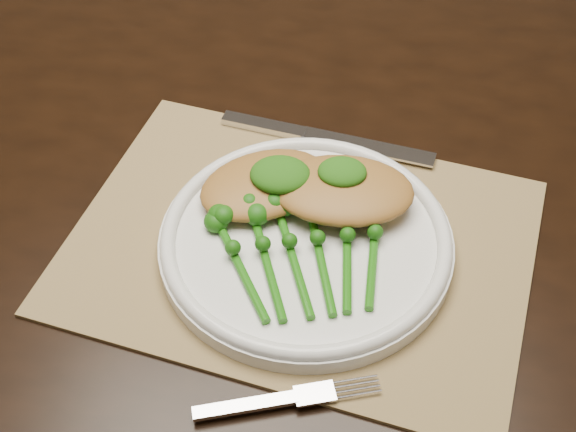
# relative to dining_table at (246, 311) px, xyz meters

# --- Properties ---
(dining_table) EXTENTS (1.68, 1.06, 0.75)m
(dining_table) POSITION_rel_dining_table_xyz_m (0.00, 0.00, 0.00)
(dining_table) COLOR black
(dining_table) RESTS_ON ground
(placemat) EXTENTS (0.48, 0.40, 0.00)m
(placemat) POSITION_rel_dining_table_xyz_m (0.09, -0.19, 0.37)
(placemat) COLOR olive
(placemat) RESTS_ON dining_table
(dinner_plate) EXTENTS (0.27, 0.27, 0.02)m
(dinner_plate) POSITION_rel_dining_table_xyz_m (0.09, -0.20, 0.39)
(dinner_plate) COLOR white
(dinner_plate) RESTS_ON placemat
(knife) EXTENTS (0.23, 0.07, 0.01)m
(knife) POSITION_rel_dining_table_xyz_m (0.08, -0.04, 0.38)
(knife) COLOR silver
(knife) RESTS_ON placemat
(fork) EXTENTS (0.15, 0.05, 0.00)m
(fork) POSITION_rel_dining_table_xyz_m (0.10, -0.36, 0.38)
(fork) COLOR silver
(fork) RESTS_ON placemat
(chicken_fillet_left) EXTENTS (0.15, 0.14, 0.03)m
(chicken_fillet_left) POSITION_rel_dining_table_xyz_m (0.05, -0.15, 0.41)
(chicken_fillet_left) COLOR #A77230
(chicken_fillet_left) RESTS_ON dinner_plate
(chicken_fillet_right) EXTENTS (0.14, 0.09, 0.03)m
(chicken_fillet_right) POSITION_rel_dining_table_xyz_m (0.12, -0.15, 0.41)
(chicken_fillet_right) COLOR #A77230
(chicken_fillet_right) RESTS_ON dinner_plate
(pesto_dollop_left) EXTENTS (0.06, 0.05, 0.02)m
(pesto_dollop_left) POSITION_rel_dining_table_xyz_m (0.06, -0.15, 0.42)
(pesto_dollop_left) COLOR #15460A
(pesto_dollop_left) RESTS_ON chicken_fillet_left
(pesto_dollop_right) EXTENTS (0.05, 0.04, 0.02)m
(pesto_dollop_right) POSITION_rel_dining_table_xyz_m (0.12, -0.15, 0.43)
(pesto_dollop_right) COLOR #15460A
(pesto_dollop_right) RESTS_ON chicken_fillet_right
(broccolini_bundle) EXTENTS (0.17, 0.19, 0.04)m
(broccolini_bundle) POSITION_rel_dining_table_xyz_m (0.09, -0.23, 0.40)
(broccolini_bundle) COLOR #195E0C
(broccolini_bundle) RESTS_ON dinner_plate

